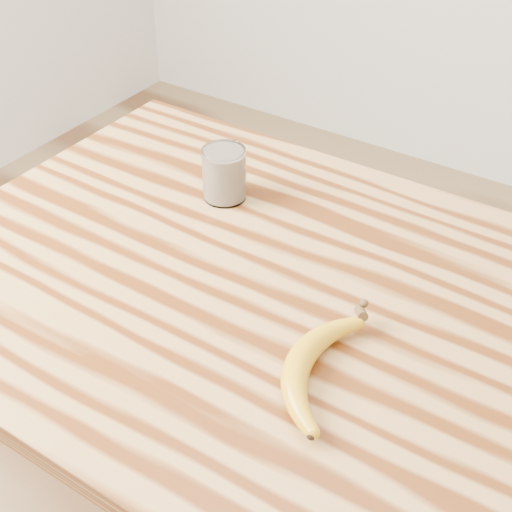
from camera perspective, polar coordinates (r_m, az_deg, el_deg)
The scene contains 3 objects.
table at distance 1.15m, azimuth 2.63°, elevation -8.17°, with size 1.20×0.80×0.90m.
smoothie_glass at distance 1.25m, azimuth -2.55°, elevation 6.58°, with size 0.08×0.08×0.10m.
banana at distance 0.94m, azimuth 3.41°, elevation -8.47°, with size 0.11×0.30×0.04m, color #C48D15, non-canonical shape.
Camera 1 is at (0.40, -0.69, 1.60)m, focal length 50.00 mm.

